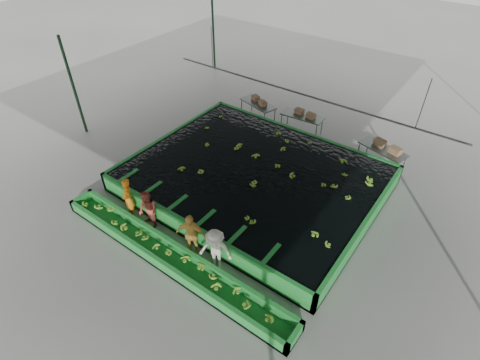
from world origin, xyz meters
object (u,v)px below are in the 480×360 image
Objects in this scene: flotation_tank at (254,178)px; box_stack_mid at (305,116)px; worker_a at (128,198)px; packing_table_mid at (301,124)px; worker_b at (148,210)px; box_stack_left at (259,103)px; sorting_trough at (170,257)px; packing_table_left at (258,111)px; packing_table_right at (381,157)px; worker_d at (215,250)px; box_stack_right at (387,149)px; worker_c at (191,234)px.

flotation_tank is 5.25m from box_stack_mid.
packing_table_mid is (2.36, 9.45, -0.37)m from worker_a.
worker_b reaches higher than box_stack_left.
box_stack_mid reaches higher than sorting_trough.
packing_table_right reaches higher than packing_table_left.
worker_b reaches higher than flotation_tank.
packing_table_right is at bearing 50.53° from flotation_tank.
worker_d is (1.41, -4.30, 0.40)m from flotation_tank.
worker_a is 1.31× the size of box_stack_right.
box_stack_right is at bearing 16.23° from packing_table_right.
box_stack_mid reaches higher than flotation_tank.
worker_a is 1.49× the size of box_stack_mid.
flotation_tank reaches higher than sorting_trough.
packing_table_right is at bearing -6.47° from packing_table_mid.
worker_d is at bearing -71.80° from flotation_tank.
worker_a reaches higher than box_stack_mid.
worker_c reaches higher than packing_table_left.
box_stack_right is at bearing 72.96° from worker_a.
sorting_trough is 10.63m from box_stack_left.
packing_table_left is at bearing -104.73° from box_stack_left.
packing_table_left is (-3.48, 9.26, -0.40)m from worker_c.
sorting_trough is 5.86× the size of worker_d.
worker_a is 1.10m from worker_b.
flotation_tank is at bearing -129.47° from packing_table_right.
worker_d reaches higher than packing_table_mid.
sorting_trough is at bearing -9.41° from worker_b.
worker_b reaches higher than packing_table_left.
sorting_trough is at bearing -87.53° from box_stack_mid.
box_stack_left is (-0.24, 9.33, 0.11)m from worker_a.
packing_table_right is at bearing -7.30° from box_stack_mid.
packing_table_mid is 1.65× the size of box_stack_right.
packing_table_mid is at bearing -154.57° from box_stack_mid.
flotation_tank is 5.65× the size of worker_c.
worker_d is (1.41, 0.80, 0.60)m from sorting_trough.
worker_c is at bearing 68.60° from sorting_trough.
packing_table_right is at bearing -163.77° from box_stack_right.
box_stack_left is (-6.98, 0.37, 0.48)m from packing_table_right.
flotation_tank is at bearing 76.30° from worker_a.
flotation_tank is at bearing -130.26° from box_stack_right.
packing_table_mid reaches higher than packing_table_left.
worker_b is 0.94× the size of worker_c.
packing_table_right reaches higher than sorting_trough.
box_stack_right reaches higher than packing_table_mid.
packing_table_right is at bearing 73.42° from worker_a.
sorting_trough is 10.55m from packing_table_left.
packing_table_left is (-1.35, 9.26, -0.34)m from worker_b.
packing_table_right is (3.83, 9.76, 0.24)m from sorting_trough.
packing_table_right is 0.51m from box_stack_right.
flotation_tank is at bearing -57.96° from box_stack_left.
worker_c is at bearing 156.14° from worker_d.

